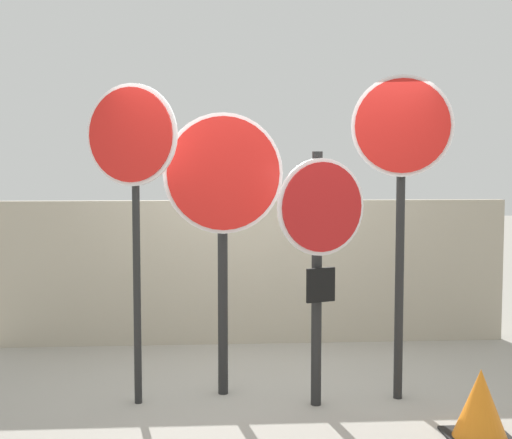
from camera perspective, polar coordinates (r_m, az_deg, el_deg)
ground_plane at (r=6.03m, az=0.91°, el=-13.64°), size 40.00×40.00×0.00m
fence_back at (r=7.47m, az=-0.12°, el=-4.21°), size 5.29×0.12×1.50m
stop_sign_0 at (r=5.50m, az=-9.88°, el=4.49°), size 0.72×0.35×2.48m
stop_sign_1 at (r=5.66m, az=-2.62°, el=1.77°), size 0.95×0.19×2.28m
stop_sign_2 at (r=5.43m, az=5.15°, el=-1.19°), size 0.70×0.29×1.97m
stop_sign_3 at (r=5.65m, az=11.57°, el=4.46°), size 0.77×0.20×2.56m
traffic_cone_0 at (r=5.22m, az=17.51°, el=-13.97°), size 0.44×0.44×0.49m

